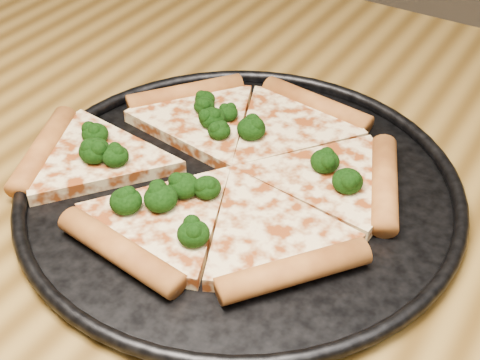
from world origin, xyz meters
The scene contains 4 objects.
dining_table centered at (0.00, 0.00, 0.66)m, with size 1.20×0.90×0.75m.
pizza_pan centered at (-0.08, 0.02, 0.76)m, with size 0.38×0.38×0.02m.
pizza centered at (-0.10, 0.03, 0.77)m, with size 0.35×0.30×0.02m.
broccoli_florets centered at (-0.12, 0.02, 0.78)m, with size 0.25×0.19×0.02m.
Camera 1 is at (0.17, -0.37, 1.14)m, focal length 52.20 mm.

